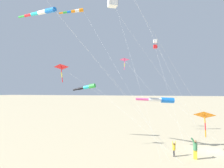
{
  "coord_description": "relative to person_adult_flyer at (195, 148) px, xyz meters",
  "views": [
    {
      "loc": [
        -2.72,
        -26.11,
        6.36
      ],
      "look_at": [
        -10.6,
        -2.44,
        7.19
      ],
      "focal_mm": 35.81,
      "sensor_mm": 36.0,
      "label": 1
    }
  ],
  "objects": [
    {
      "name": "kite_windsock_green_low_center",
      "position": [
        -13.4,
        4.96,
        5.85
      ],
      "size": [
        14.64,
        7.27,
        7.42
      ],
      "color": "green",
      "rests_on": "ground_plane"
    },
    {
      "name": "person_child_green_jacket",
      "position": [
        -1.93,
        0.32,
        -0.29
      ],
      "size": [
        0.33,
        0.42,
        1.45
      ],
      "color": "#232328",
      "rests_on": "ground_plane"
    },
    {
      "name": "kite_box_striped_overhead",
      "position": [
        -4.69,
        8.26,
        11.78
      ],
      "size": [
        4.24,
        5.88,
        13.49
      ],
      "color": "white",
      "rests_on": "ground_plane"
    },
    {
      "name": "kite_delta_yellow_midlevel",
      "position": [
        0.84,
        -0.29,
        3.09
      ],
      "size": [
        4.74,
        6.61,
        4.59
      ],
      "color": "orange",
      "rests_on": "ground_plane"
    },
    {
      "name": "kite_windsock_orange_high_right",
      "position": [
        -15.73,
        5.67,
        16.71
      ],
      "size": [
        15.64,
        7.7,
        18.25
      ],
      "color": "orange",
      "rests_on": "ground_plane"
    },
    {
      "name": "kite_windsock_long_streamer_right",
      "position": [
        -3.44,
        2.88,
        4.32
      ],
      "size": [
        9.67,
        1.74,
        5.7
      ],
      "color": "blue",
      "rests_on": "ground_plane"
    },
    {
      "name": "kite_windsock_small_distant",
      "position": [
        -14.76,
        -3.43,
        13.32
      ],
      "size": [
        16.47,
        7.69,
        14.93
      ],
      "color": "blue",
      "rests_on": "ground_plane"
    },
    {
      "name": "ground_plane",
      "position": [
        1.98,
        3.64,
        -1.08
      ],
      "size": [
        600.0,
        600.0,
        0.0
      ],
      "primitive_type": "plane",
      "color": "#C6B58C"
    },
    {
      "name": "kite_delta_blue_topmost",
      "position": [
        -13.69,
        -1.03,
        7.92
      ],
      "size": [
        13.2,
        3.63,
        9.36
      ],
      "color": "red",
      "rests_on": "ground_plane"
    },
    {
      "name": "person_adult_flyer",
      "position": [
        0.0,
        0.0,
        0.0
      ],
      "size": [
        0.62,
        0.49,
        1.98
      ],
      "color": "gold",
      "rests_on": "ground_plane"
    },
    {
      "name": "kite_delta_magenta_far_left",
      "position": [
        -10.35,
        13.09,
        10.49
      ],
      "size": [
        11.41,
        8.29,
        11.9
      ],
      "color": "#EF4C93",
      "rests_on": "ground_plane"
    }
  ]
}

